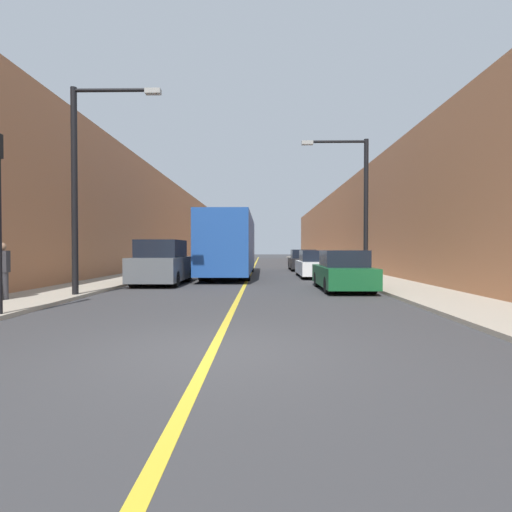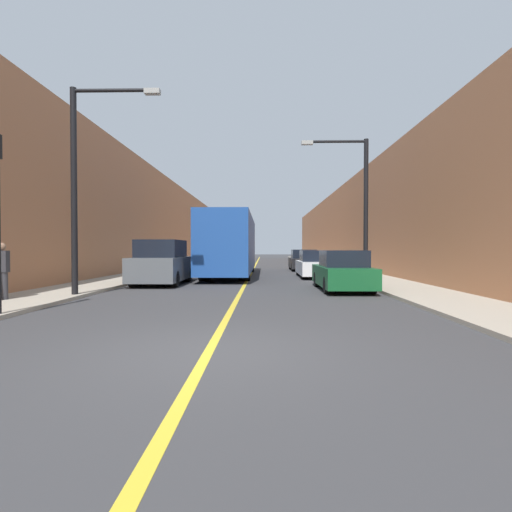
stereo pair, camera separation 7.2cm
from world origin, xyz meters
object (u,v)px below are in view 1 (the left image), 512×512
Objects in this scene: car_right_near at (343,272)px; street_lamp_right at (359,198)px; car_right_mid at (316,265)px; street_lamp_left at (84,174)px; parked_suv_left at (163,264)px; pedestrian at (2,270)px; car_right_far at (303,261)px; bus at (231,245)px.

street_lamp_right reaches higher than car_right_near.
street_lamp_left is (-8.74, -9.27, 3.34)m from car_right_mid.
street_lamp_left is (-1.31, -4.93, 3.11)m from parked_suv_left.
pedestrian is at bearing -142.80° from street_lamp_left.
street_lamp_right is at bearing 63.47° from car_right_near.
street_lamp_right is at bearing -83.56° from car_right_far.
car_right_near is 0.99× the size of car_right_far.
street_lamp_left is 3.79m from pedestrian.
parked_suv_left is (-2.61, -5.53, -0.92)m from bus.
street_lamp_right is at bearing -1.02° from parked_suv_left.
street_lamp_right reaches higher than parked_suv_left.
street_lamp_left is at bearing -110.57° from bus.
bus is 1.87× the size of street_lamp_right.
parked_suv_left is 1.08× the size of car_right_far.
parked_suv_left is 1.03× the size of car_right_mid.
car_right_near is 0.65× the size of street_lamp_left.
street_lamp_right reaches higher than car_right_mid.
car_right_mid is 0.68× the size of street_lamp_left.
parked_suv_left is at bearing 63.69° from pedestrian.
parked_suv_left reaches higher than car_right_far.
street_lamp_left is 1.07× the size of street_lamp_right.
bus is at bearing 64.73° from parked_suv_left.
bus is 2.50× the size of parked_suv_left.
bus is 2.57× the size of car_right_mid.
car_right_far is (-0.01, 7.04, 0.01)m from car_right_mid.
car_right_far is (-0.16, 13.83, -0.01)m from car_right_near.
pedestrian is (-10.68, -3.85, 0.28)m from car_right_near.
bus is 13.16m from pedestrian.
pedestrian is (-3.11, -6.29, 0.06)m from parked_suv_left.
pedestrian is (-11.83, -6.14, -2.83)m from street_lamp_right.
car_right_near is 4.03m from street_lamp_right.
bus reaches higher than car_right_far.
bus is 5.09m from car_right_mid.
car_right_mid is at bearing 45.28° from pedestrian.
car_right_far is at bearing 96.44° from street_lamp_right.
street_lamp_right is (10.03, 4.77, -0.21)m from street_lamp_left.
car_right_near is 13.83m from car_right_far.
street_lamp_left is 4.02× the size of pedestrian.
street_lamp_left is (-3.92, -10.45, 2.19)m from bus.
bus is 11.38m from street_lamp_left.
bus is 7.67m from car_right_far.
parked_suv_left is at bearing -115.27° from bus.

